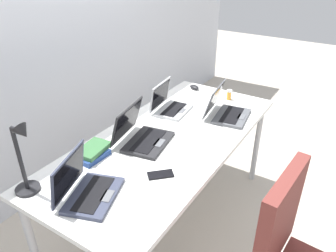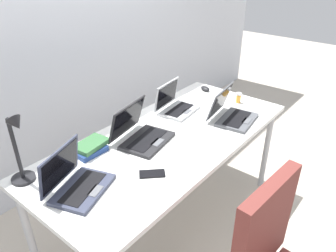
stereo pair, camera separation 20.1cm
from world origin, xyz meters
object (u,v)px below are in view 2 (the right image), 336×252
object	(u,v)px
laptop_far_corner	(176,106)
laptop_back_left	(76,182)
pill_bottle	(239,98)
laptop_front_right	(141,134)
desk_lamp	(19,150)
laptop_near_mouse	(232,114)
book_stack	(90,147)
computer_mouse	(205,89)
cell_phone	(152,174)

from	to	relation	value
laptop_far_corner	laptop_back_left	distance (m)	1.01
pill_bottle	laptop_front_right	bearing A→B (deg)	167.41
desk_lamp	laptop_front_right	size ratio (longest dim) A/B	1.09
laptop_near_mouse	pill_bottle	bearing A→B (deg)	19.49
book_stack	laptop_back_left	bearing A→B (deg)	-139.52
desk_lamp	laptop_front_right	bearing A→B (deg)	-14.56
laptop_near_mouse	pill_bottle	world-z (taller)	laptop_near_mouse
computer_mouse	pill_bottle	bearing A→B (deg)	-75.12
laptop_back_left	cell_phone	xyz separation A→B (m)	(0.32, -0.21, -0.04)
laptop_back_left	book_stack	xyz separation A→B (m)	(0.26, 0.22, -0.02)
laptop_back_left	computer_mouse	xyz separation A→B (m)	(1.46, 0.20, -0.03)
laptop_far_corner	laptop_front_right	distance (m)	0.47
desk_lamp	pill_bottle	size ratio (longest dim) A/B	5.07
desk_lamp	computer_mouse	size ratio (longest dim) A/B	4.17
laptop_back_left	cell_phone	bearing A→B (deg)	-32.59
laptop_far_corner	laptop_back_left	xyz separation A→B (m)	(-1.00, -0.16, 0.00)
laptop_far_corner	laptop_front_right	bearing A→B (deg)	-169.10
desk_lamp	laptop_back_left	xyz separation A→B (m)	(0.13, -0.25, -0.15)
laptop_far_corner	laptop_back_left	size ratio (longest dim) A/B	0.83
desk_lamp	book_stack	distance (m)	0.42
computer_mouse	book_stack	size ratio (longest dim) A/B	0.45
desk_lamp	laptop_back_left	distance (m)	0.32
cell_phone	laptop_far_corner	bearing A→B (deg)	-16.25
laptop_front_right	book_stack	world-z (taller)	laptop_front_right
computer_mouse	laptop_back_left	bearing A→B (deg)	-150.21
laptop_near_mouse	desk_lamp	bearing A→B (deg)	159.58
laptop_front_right	laptop_near_mouse	distance (m)	0.66
laptop_back_left	cell_phone	world-z (taller)	laptop_back_left
laptop_front_right	pill_bottle	bearing A→B (deg)	-12.59
laptop_front_right	laptop_near_mouse	size ratio (longest dim) A/B	1.08
desk_lamp	pill_bottle	world-z (taller)	desk_lamp
laptop_back_left	laptop_front_right	size ratio (longest dim) A/B	0.99
desk_lamp	computer_mouse	xyz separation A→B (m)	(1.58, -0.04, -0.18)
laptop_far_corner	book_stack	bearing A→B (deg)	175.31
laptop_front_right	laptop_near_mouse	xyz separation A→B (m)	(0.59, -0.30, -0.00)
desk_lamp	pill_bottle	xyz separation A→B (m)	(1.54, -0.37, -0.16)
laptop_front_right	pill_bottle	distance (m)	0.90
book_stack	desk_lamp	bearing A→B (deg)	176.39
laptop_back_left	pill_bottle	xyz separation A→B (m)	(1.42, -0.12, -0.00)
desk_lamp	laptop_back_left	world-z (taller)	desk_lamp
computer_mouse	book_stack	distance (m)	1.20
laptop_front_right	laptop_far_corner	bearing A→B (deg)	10.90
laptop_front_right	cell_phone	bearing A→B (deg)	-127.69
computer_mouse	pill_bottle	world-z (taller)	pill_bottle
laptop_back_left	pill_bottle	size ratio (longest dim) A/B	4.59
laptop_far_corner	book_stack	xyz separation A→B (m)	(-0.74, 0.06, -0.01)
cell_phone	pill_bottle	world-z (taller)	pill_bottle
laptop_far_corner	laptop_back_left	bearing A→B (deg)	-170.82
laptop_near_mouse	cell_phone	world-z (taller)	laptop_near_mouse
laptop_far_corner	laptop_near_mouse	world-z (taller)	laptop_near_mouse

